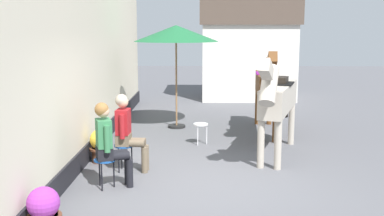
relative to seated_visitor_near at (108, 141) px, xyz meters
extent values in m
plane|color=#56565B|center=(1.69, 3.24, -0.78)|extent=(40.00, 40.00, 0.00)
cube|color=beige|center=(-0.86, 1.74, 0.92)|extent=(0.30, 14.00, 3.40)
cube|color=black|center=(-0.84, 1.74, -0.60)|extent=(0.34, 14.00, 0.36)
cube|color=silver|center=(3.09, 9.70, 0.52)|extent=(3.20, 2.40, 2.60)
cube|color=brown|center=(3.09, 9.70, 2.27)|extent=(3.40, 2.60, 0.90)
cylinder|color=#194C99|center=(-0.06, -0.02, -0.31)|extent=(0.34, 0.34, 0.03)
cylinder|color=black|center=(0.07, 0.03, -0.55)|extent=(0.02, 0.02, 0.45)
cylinder|color=black|center=(-0.17, 0.07, -0.55)|extent=(0.02, 0.02, 0.45)
cylinder|color=black|center=(-0.09, -0.16, -0.55)|extent=(0.02, 0.02, 0.45)
cube|color=black|center=(-0.06, -0.02, -0.20)|extent=(0.33, 0.38, 0.20)
cube|color=#337247|center=(-0.06, -0.02, 0.12)|extent=(0.32, 0.39, 0.44)
sphere|color=tan|center=(-0.06, -0.02, 0.47)|extent=(0.20, 0.20, 0.20)
sphere|color=olive|center=(-0.08, -0.03, 0.50)|extent=(0.22, 0.22, 0.22)
cylinder|color=black|center=(0.09, 0.12, -0.25)|extent=(0.40, 0.25, 0.13)
cylinder|color=black|center=(0.27, 0.18, -0.55)|extent=(0.11, 0.11, 0.46)
cylinder|color=black|center=(0.15, -0.03, -0.25)|extent=(0.40, 0.25, 0.13)
cylinder|color=black|center=(0.32, 0.03, -0.55)|extent=(0.11, 0.11, 0.46)
cylinder|color=#337247|center=(-0.11, 0.17, 0.07)|extent=(0.09, 0.09, 0.42)
cylinder|color=#337247|center=(0.03, -0.20, 0.07)|extent=(0.09, 0.09, 0.42)
cylinder|color=#194C99|center=(0.09, 0.88, -0.31)|extent=(0.34, 0.34, 0.03)
cylinder|color=black|center=(0.23, 0.88, -0.55)|extent=(0.02, 0.02, 0.45)
cylinder|color=black|center=(0.03, 1.01, -0.55)|extent=(0.02, 0.02, 0.45)
cylinder|color=black|center=(0.02, 0.77, -0.55)|extent=(0.02, 0.02, 0.45)
cube|color=brown|center=(0.09, 0.88, -0.20)|extent=(0.25, 0.33, 0.20)
cube|color=maroon|center=(0.09, 0.88, 0.12)|extent=(0.23, 0.35, 0.44)
sphere|color=tan|center=(0.09, 0.88, 0.47)|extent=(0.20, 0.20, 0.20)
sphere|color=#B2A38E|center=(0.07, 0.89, 0.50)|extent=(0.22, 0.22, 0.22)
cylinder|color=brown|center=(0.29, 0.96, -0.25)|extent=(0.39, 0.15, 0.13)
cylinder|color=brown|center=(0.48, 0.95, -0.55)|extent=(0.11, 0.11, 0.46)
cylinder|color=brown|center=(0.28, 0.80, -0.25)|extent=(0.39, 0.15, 0.13)
cylinder|color=brown|center=(0.47, 0.79, -0.55)|extent=(0.11, 0.11, 0.46)
cylinder|color=maroon|center=(0.12, 1.08, 0.07)|extent=(0.09, 0.09, 0.42)
cylinder|color=maroon|center=(0.11, 0.68, 0.07)|extent=(0.09, 0.09, 0.42)
cube|color=#B2A899|center=(3.00, 2.02, 0.38)|extent=(1.08, 2.23, 0.52)
cylinder|color=#B2A899|center=(2.85, 1.04, -0.33)|extent=(0.13, 0.13, 0.90)
cylinder|color=#B2A899|center=(2.55, 1.14, -0.33)|extent=(0.13, 0.13, 0.90)
cylinder|color=#B2A899|center=(3.43, 2.89, -0.33)|extent=(0.13, 0.13, 0.90)
cylinder|color=#B2A899|center=(3.14, 2.99, -0.33)|extent=(0.13, 0.13, 0.90)
cylinder|color=#B2A899|center=(2.63, 0.88, 0.77)|extent=(0.46, 0.69, 0.73)
cube|color=#B2A899|center=(2.53, 0.55, 1.08)|extent=(0.33, 0.56, 0.40)
cube|color=black|center=(2.64, 0.90, 0.91)|extent=(0.23, 0.61, 0.48)
cylinder|color=black|center=(3.34, 3.11, 0.11)|extent=(0.13, 0.13, 0.65)
cube|color=black|center=(3.03, 2.12, 0.66)|extent=(0.66, 0.72, 0.03)
cube|color=black|center=(3.03, 2.12, 0.73)|extent=(0.40, 0.50, 0.12)
cube|color=brown|center=(3.03, 4.06, 0.38)|extent=(0.59, 2.23, 0.52)
cylinder|color=brown|center=(3.12, 3.08, -0.33)|extent=(0.13, 0.13, 0.90)
cylinder|color=brown|center=(2.81, 3.10, -0.33)|extent=(0.13, 0.13, 0.90)
cylinder|color=brown|center=(3.25, 5.01, -0.33)|extent=(0.13, 0.13, 0.90)
cylinder|color=brown|center=(2.94, 5.03, -0.33)|extent=(0.13, 0.13, 0.90)
cylinder|color=brown|center=(2.94, 2.87, 0.77)|extent=(0.32, 0.65, 0.73)
cube|color=brown|center=(2.92, 2.53, 1.08)|extent=(0.22, 0.54, 0.40)
cube|color=black|center=(2.95, 2.89, 0.91)|extent=(0.08, 0.63, 0.48)
cylinder|color=black|center=(3.11, 5.20, 0.11)|extent=(0.11, 0.11, 0.65)
cube|color=#8C1E8C|center=(3.04, 4.16, 0.66)|extent=(0.54, 0.63, 0.03)
cube|color=black|center=(3.04, 4.16, 0.73)|extent=(0.31, 0.46, 0.12)
sphere|color=purple|center=(-0.45, -1.80, -0.34)|extent=(0.40, 0.40, 0.40)
cylinder|color=brown|center=(-0.44, 1.44, -0.64)|extent=(0.34, 0.34, 0.28)
cylinder|color=brown|center=(-0.44, 1.44, -0.52)|extent=(0.43, 0.43, 0.04)
sphere|color=gold|center=(-0.44, 1.44, -0.34)|extent=(0.40, 0.40, 0.40)
cylinder|color=black|center=(0.83, 4.56, -0.75)|extent=(0.44, 0.44, 0.06)
cylinder|color=olive|center=(0.83, 4.56, 0.32)|extent=(0.04, 0.04, 2.20)
cone|color=#1E6638|center=(0.83, 4.56, 1.60)|extent=(2.10, 2.10, 0.40)
cylinder|color=white|center=(1.46, 2.85, -0.33)|extent=(0.32, 0.32, 0.03)
cylinder|color=silver|center=(1.59, 2.85, -0.56)|extent=(0.02, 0.02, 0.43)
cylinder|color=silver|center=(1.39, 2.96, -0.56)|extent=(0.02, 0.02, 0.43)
cylinder|color=silver|center=(1.39, 2.74, -0.56)|extent=(0.02, 0.02, 0.43)
camera|label=1|loc=(1.48, -7.18, 1.78)|focal=44.00mm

